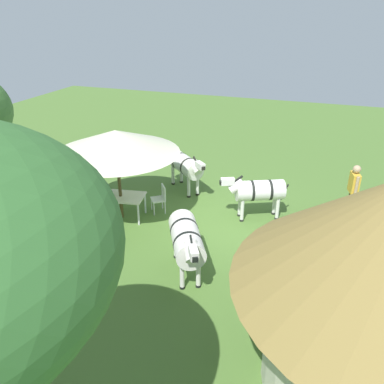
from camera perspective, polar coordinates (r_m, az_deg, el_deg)
The scene contains 11 objects.
ground_plane at distance 12.06m, azimuth 5.66°, elevation -4.59°, with size 36.00×36.00×0.00m, color #4B6F2F.
shade_umbrella at distance 11.58m, azimuth -11.05°, elevation 7.22°, with size 3.73×3.73×2.82m.
patio_dining_table at distance 12.26m, azimuth -10.34°, elevation -0.89°, with size 1.57×1.11×0.74m.
patio_chair_near_hut at distance 12.49m, azimuth -4.60°, elevation -0.72°, with size 0.60×0.60×0.90m.
patio_chair_west_end at distance 12.37m, azimuth -16.09°, elevation -1.98°, with size 0.59×0.59×0.90m.
guest_beside_umbrella at distance 12.08m, azimuth -19.36°, elevation -1.00°, with size 0.54×0.28×1.55m.
guest_behind_table at distance 13.46m, azimuth -17.11°, elevation 2.17°, with size 0.57×0.21×1.58m.
standing_watcher at distance 12.84m, azimuth 22.46°, elevation 0.70°, with size 0.32×0.61×1.75m.
zebra_nearest_camera at distance 12.08m, azimuth 9.59°, elevation 0.16°, with size 1.98×1.18×1.46m.
zebra_by_umbrella at distance 9.43m, azimuth -0.79°, elevation -6.96°, with size 1.40×2.14×1.49m.
zebra_toward_hut at distance 13.77m, azimuth -0.96°, elevation 3.92°, with size 1.84×1.72×1.50m.
Camera 1 is at (-2.28, 10.20, 6.02)m, focal length 36.61 mm.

